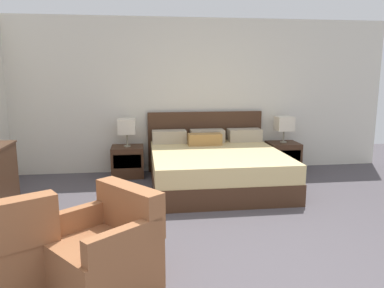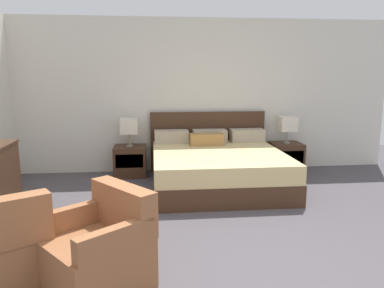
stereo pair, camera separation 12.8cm
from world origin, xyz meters
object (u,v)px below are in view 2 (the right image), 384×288
at_px(nightstand_left, 130,161).
at_px(nightstand_right, 286,157).
at_px(armchair_companion, 100,251).
at_px(table_lamp_left, 129,126).
at_px(table_lamp_right, 287,124).
at_px(bed, 217,166).

distance_m(nightstand_left, nightstand_right, 2.59).
height_order(nightstand_left, armchair_companion, armchair_companion).
relative_size(table_lamp_left, table_lamp_right, 1.00).
distance_m(table_lamp_left, armchair_companion, 3.26).
xyz_separation_m(nightstand_left, table_lamp_right, (2.59, 0.00, 0.56)).
height_order(bed, armchair_companion, bed).
height_order(nightstand_left, table_lamp_right, table_lamp_right).
height_order(nightstand_right, armchair_companion, armchair_companion).
xyz_separation_m(table_lamp_left, table_lamp_right, (2.59, 0.00, 0.00)).
relative_size(nightstand_right, table_lamp_right, 1.14).
bearing_deg(bed, nightstand_right, 27.86).
distance_m(table_lamp_left, table_lamp_right, 2.59).
distance_m(nightstand_left, table_lamp_left, 0.56).
height_order(bed, table_lamp_right, bed).
bearing_deg(nightstand_left, table_lamp_left, 90.00).
bearing_deg(table_lamp_left, nightstand_right, -0.03).
bearing_deg(nightstand_right, table_lamp_left, 179.97).
bearing_deg(nightstand_left, bed, -27.89).
bearing_deg(table_lamp_left, nightstand_left, -90.00).
bearing_deg(table_lamp_left, armchair_companion, -90.88).
relative_size(bed, nightstand_left, 3.96).
distance_m(bed, nightstand_right, 1.47).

